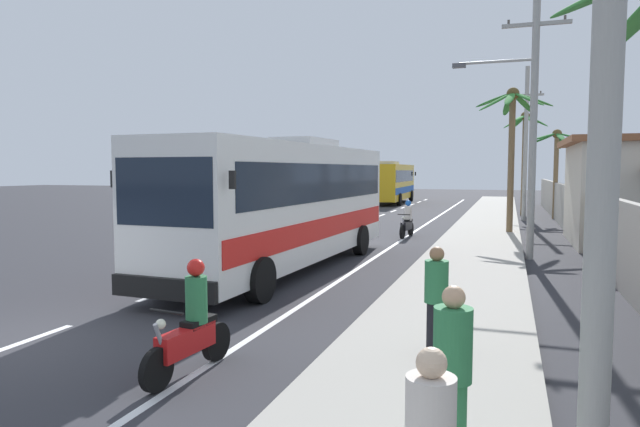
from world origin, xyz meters
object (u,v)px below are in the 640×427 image
motorcycle_beside_bus (191,328)px  pedestrian_far_walk (452,375)px  coach_bus_foreground (287,201)px  motorcycle_trailing (407,222)px  pedestrian_near_kerb (436,299)px  palm_third (512,126)px  coach_bus_far_lane (391,182)px  palm_fourth (525,142)px  utility_pole_far (526,142)px  palm_nearest (556,153)px  utility_pole_mid (530,115)px

motorcycle_beside_bus → pedestrian_far_walk: size_ratio=1.11×
coach_bus_foreground → motorcycle_beside_bus: size_ratio=6.07×
motorcycle_trailing → pedestrian_near_kerb: 16.28m
pedestrian_far_walk → palm_third: (0.52, 21.65, 3.88)m
coach_bus_far_lane → palm_fourth: palm_fourth is taller
palm_fourth → utility_pole_far: bearing=-90.4°
palm_nearest → palm_third: palm_third is taller
utility_pole_far → palm_fourth: 3.92m
pedestrian_far_walk → palm_third: bearing=71.0°
pedestrian_far_walk → utility_pole_mid: utility_pole_mid is taller
motorcycle_beside_bus → utility_pole_far: (5.16, 27.57, 3.92)m
palm_fourth → motorcycle_beside_bus: bearing=-99.4°
coach_bus_foreground → palm_fourth: palm_fourth is taller
pedestrian_near_kerb → utility_pole_mid: 11.91m
palm_nearest → pedestrian_near_kerb: bearing=-97.4°
utility_pole_mid → palm_third: size_ratio=1.34×
coach_bus_far_lane → pedestrian_far_walk: (9.51, -43.84, -0.87)m
coach_bus_foreground → palm_third: bearing=61.1°
palm_nearest → motorcycle_beside_bus: bearing=-103.2°
motorcycle_beside_bus → motorcycle_trailing: 17.53m
coach_bus_foreground → pedestrian_far_walk: 11.77m
pedestrian_near_kerb → motorcycle_beside_bus: bearing=126.4°
motorcycle_trailing → utility_pole_mid: bearing=-44.6°
utility_pole_far → palm_nearest: size_ratio=1.64×
palm_fourth → coach_bus_foreground: bearing=-107.2°
coach_bus_foreground → palm_third: (6.34, 11.47, 2.89)m
utility_pole_mid → coach_bus_foreground: bearing=-147.8°
pedestrian_far_walk → palm_nearest: 31.58m
coach_bus_far_lane → palm_nearest: (12.59, -12.54, 2.03)m
utility_pole_far → palm_third: bearing=-95.8°
palm_nearest → palm_third: size_ratio=0.81×
coach_bus_far_lane → palm_nearest: palm_nearest is taller
pedestrian_near_kerb → palm_fourth: size_ratio=0.25×
motorcycle_trailing → utility_pole_mid: size_ratio=0.22×
pedestrian_near_kerb → pedestrian_far_walk: size_ratio=0.94×
utility_pole_mid → pedestrian_far_walk: bearing=-94.2°
palm_third → palm_nearest: bearing=75.1°
palm_third → palm_fourth: 11.61m
motorcycle_beside_bus → palm_nearest: palm_nearest is taller
pedestrian_near_kerb → pedestrian_far_walk: 3.36m
pedestrian_near_kerb → coach_bus_far_lane: bearing=23.6°
palm_third → coach_bus_far_lane: bearing=114.3°
utility_pole_mid → coach_bus_far_lane: bearing=109.8°
palm_fourth → palm_third: bearing=-94.0°
coach_bus_far_lane → utility_pole_far: utility_pole_far is taller
coach_bus_far_lane → palm_fourth: 15.42m
motorcycle_beside_bus → coach_bus_foreground: bearing=103.0°
motorcycle_trailing → palm_third: (4.30, 2.38, 4.29)m
motorcycle_beside_bus → palm_fourth: palm_fourth is taller
motorcycle_trailing → palm_third: palm_third is taller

